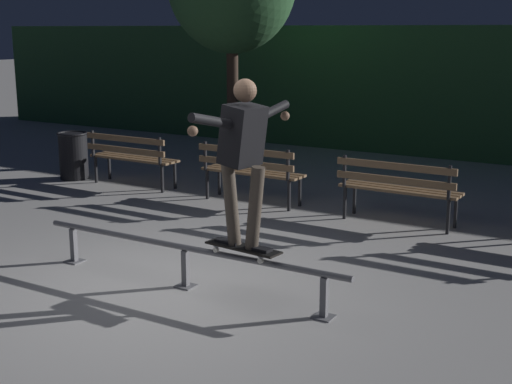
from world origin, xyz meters
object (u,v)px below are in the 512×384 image
(skateboard, at_px, (243,248))
(park_bench_leftmost, at_px, (131,154))
(park_bench_right_center, at_px, (398,185))
(grind_rail, at_px, (185,255))
(trash_can, at_px, (73,155))
(park_bench_left_center, at_px, (250,168))
(skateboarder, at_px, (243,149))

(skateboard, relative_size, park_bench_leftmost, 0.50)
(park_bench_leftmost, relative_size, park_bench_right_center, 1.00)
(grind_rail, bearing_deg, trash_can, 145.62)
(park_bench_left_center, xyz_separation_m, trash_can, (-3.51, -0.02, -0.12))
(trash_can, bearing_deg, park_bench_right_center, 0.19)
(skateboarder, bearing_deg, park_bench_left_center, 120.52)
(park_bench_leftmost, distance_m, park_bench_left_center, 2.25)
(skateboarder, xyz_separation_m, trash_can, (-5.44, 3.26, -1.03))
(skateboarder, bearing_deg, grind_rail, 179.97)
(grind_rail, bearing_deg, skateboarder, -0.03)
(skateboard, distance_m, park_bench_right_center, 3.29)
(grind_rail, height_order, trash_can, trash_can)
(grind_rail, distance_m, skateboard, 0.70)
(skateboarder, bearing_deg, park_bench_leftmost, 141.93)
(park_bench_left_center, relative_size, park_bench_right_center, 1.00)
(skateboard, xyz_separation_m, skateboarder, (0.00, -0.00, 0.94))
(grind_rail, xyz_separation_m, skateboard, (0.68, 0.00, 0.18))
(grind_rail, relative_size, park_bench_leftmost, 2.23)
(skateboard, relative_size, trash_can, 1.00)
(park_bench_leftmost, xyz_separation_m, park_bench_right_center, (4.50, 0.00, 0.00))
(skateboarder, xyz_separation_m, park_bench_left_center, (-1.93, 3.28, -0.91))
(skateboarder, relative_size, park_bench_leftmost, 0.97)
(trash_can, bearing_deg, park_bench_left_center, 0.32)
(park_bench_right_center, bearing_deg, skateboard, -95.64)
(trash_can, bearing_deg, grind_rail, -34.38)
(grind_rail, bearing_deg, park_bench_right_center, 73.04)
(skateboard, height_order, park_bench_leftmost, park_bench_leftmost)
(skateboard, bearing_deg, trash_can, 149.07)
(park_bench_leftmost, distance_m, trash_can, 1.26)
(grind_rail, xyz_separation_m, skateboarder, (0.68, -0.00, 1.11))
(park_bench_right_center, bearing_deg, grind_rail, -106.96)
(skateboarder, distance_m, park_bench_left_center, 3.91)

